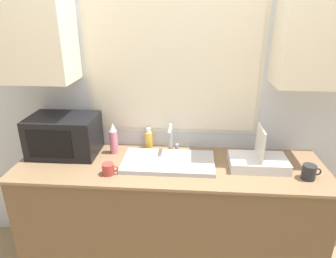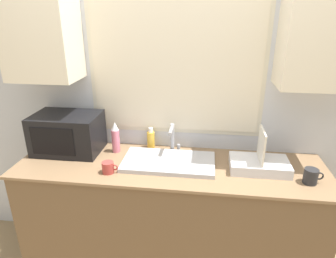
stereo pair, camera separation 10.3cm
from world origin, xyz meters
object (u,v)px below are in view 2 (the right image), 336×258
Objects in this scene: microwave at (68,133)px; mug_near_sink at (108,167)px; spray_bottle at (116,138)px; dish_rack at (259,163)px; soap_bottle at (151,139)px; faucet at (172,136)px.

microwave is 4.51× the size of mug_near_sink.
spray_bottle is 2.20× the size of mug_near_sink.
spray_bottle is at bearing 172.13° from dish_rack.
mug_near_sink is at bearing -82.76° from spray_bottle.
mug_near_sink is at bearing -170.09° from dish_rack.
dish_rack is at bearing -4.47° from microwave.
spray_bottle is 0.33m from mug_near_sink.
soap_bottle is at bearing 162.96° from dish_rack.
mug_near_sink is at bearing -137.44° from faucet.
soap_bottle is (-0.79, 0.24, 0.03)m from dish_rack.
spray_bottle is (-0.43, -0.04, -0.02)m from faucet.
spray_bottle is 0.27m from soap_bottle.
faucet is 0.54m from mug_near_sink.
dish_rack is (0.62, -0.18, -0.09)m from faucet.
microwave is (-0.79, -0.07, 0.01)m from faucet.
soap_bottle is 0.47m from mug_near_sink.
dish_rack reaches higher than mug_near_sink.
spray_bottle is 1.42× the size of soap_bottle.
dish_rack is 1.06m from spray_bottle.
dish_rack is at bearing -17.04° from soap_bottle.
soap_bottle is (0.61, 0.13, -0.07)m from microwave.
spray_bottle is at bearing -158.68° from soap_bottle.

